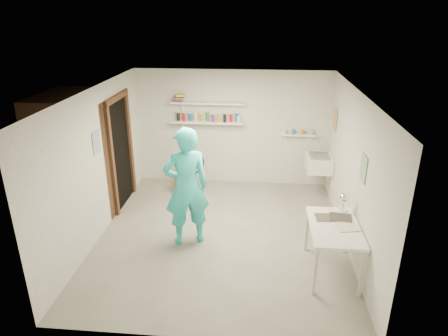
# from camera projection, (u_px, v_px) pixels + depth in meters

# --- Properties ---
(floor) EXTENTS (4.00, 4.50, 0.02)m
(floor) POSITION_uv_depth(u_px,v_px,m) (222.00, 236.00, 6.65)
(floor) COLOR slate
(floor) RESTS_ON ground
(ceiling) EXTENTS (4.00, 4.50, 0.02)m
(ceiling) POSITION_uv_depth(u_px,v_px,m) (221.00, 91.00, 5.75)
(ceiling) COLOR silver
(ceiling) RESTS_ON wall_back
(wall_back) EXTENTS (4.00, 0.02, 2.40)m
(wall_back) POSITION_uv_depth(u_px,v_px,m) (232.00, 128.00, 8.29)
(wall_back) COLOR silver
(wall_back) RESTS_ON ground
(wall_front) EXTENTS (4.00, 0.02, 2.40)m
(wall_front) POSITION_uv_depth(u_px,v_px,m) (201.00, 250.00, 4.11)
(wall_front) COLOR silver
(wall_front) RESTS_ON ground
(wall_left) EXTENTS (0.02, 4.50, 2.40)m
(wall_left) POSITION_uv_depth(u_px,v_px,m) (97.00, 164.00, 6.37)
(wall_left) COLOR silver
(wall_left) RESTS_ON ground
(wall_right) EXTENTS (0.02, 4.50, 2.40)m
(wall_right) POSITION_uv_depth(u_px,v_px,m) (354.00, 173.00, 6.03)
(wall_right) COLOR silver
(wall_right) RESTS_ON ground
(doorway_recess) EXTENTS (0.02, 0.90, 2.00)m
(doorway_recess) POSITION_uv_depth(u_px,v_px,m) (121.00, 154.00, 7.41)
(doorway_recess) COLOR black
(doorway_recess) RESTS_ON wall_left
(corridor_box) EXTENTS (1.40, 1.50, 2.10)m
(corridor_box) POSITION_uv_depth(u_px,v_px,m) (83.00, 150.00, 7.45)
(corridor_box) COLOR brown
(corridor_box) RESTS_ON ground
(door_lintel) EXTENTS (0.06, 1.05, 0.10)m
(door_lintel) POSITION_uv_depth(u_px,v_px,m) (116.00, 98.00, 7.02)
(door_lintel) COLOR brown
(door_lintel) RESTS_ON wall_left
(door_jamb_near) EXTENTS (0.06, 0.10, 2.00)m
(door_jamb_near) POSITION_uv_depth(u_px,v_px,m) (112.00, 164.00, 6.95)
(door_jamb_near) COLOR brown
(door_jamb_near) RESTS_ON ground
(door_jamb_far) EXTENTS (0.06, 0.10, 2.00)m
(door_jamb_far) POSITION_uv_depth(u_px,v_px,m) (130.00, 145.00, 7.87)
(door_jamb_far) COLOR brown
(door_jamb_far) RESTS_ON ground
(shelf_lower) EXTENTS (1.50, 0.22, 0.03)m
(shelf_lower) POSITION_uv_depth(u_px,v_px,m) (207.00, 122.00, 8.15)
(shelf_lower) COLOR white
(shelf_lower) RESTS_ON wall_back
(shelf_upper) EXTENTS (1.50, 0.22, 0.03)m
(shelf_upper) POSITION_uv_depth(u_px,v_px,m) (207.00, 103.00, 8.00)
(shelf_upper) COLOR white
(shelf_upper) RESTS_ON wall_back
(ledge_shelf) EXTENTS (0.70, 0.14, 0.03)m
(ledge_shelf) POSITION_uv_depth(u_px,v_px,m) (298.00, 135.00, 8.12)
(ledge_shelf) COLOR white
(ledge_shelf) RESTS_ON wall_back
(poster_left) EXTENTS (0.01, 0.28, 0.36)m
(poster_left) POSITION_uv_depth(u_px,v_px,m) (96.00, 143.00, 6.28)
(poster_left) COLOR #334C7F
(poster_left) RESTS_ON wall_left
(poster_right_a) EXTENTS (0.01, 0.34, 0.42)m
(poster_right_a) POSITION_uv_depth(u_px,v_px,m) (335.00, 120.00, 7.56)
(poster_right_a) COLOR #995933
(poster_right_a) RESTS_ON wall_right
(poster_right_b) EXTENTS (0.01, 0.30, 0.38)m
(poster_right_b) POSITION_uv_depth(u_px,v_px,m) (363.00, 168.00, 5.41)
(poster_right_b) COLOR #3F724C
(poster_right_b) RESTS_ON wall_right
(belfast_sink) EXTENTS (0.48, 0.60, 0.30)m
(belfast_sink) POSITION_uv_depth(u_px,v_px,m) (319.00, 163.00, 7.81)
(belfast_sink) COLOR white
(belfast_sink) RESTS_ON wall_right
(man) EXTENTS (0.82, 0.68, 1.92)m
(man) POSITION_uv_depth(u_px,v_px,m) (186.00, 187.00, 6.13)
(man) COLOR #28CBCC
(man) RESTS_ON ground
(wall_clock) EXTENTS (0.33, 0.16, 0.35)m
(wall_clock) POSITION_uv_depth(u_px,v_px,m) (193.00, 163.00, 6.19)
(wall_clock) COLOR beige
(wall_clock) RESTS_ON man
(wooden_chair) EXTENTS (0.40, 0.39, 0.80)m
(wooden_chair) POSITION_uv_depth(u_px,v_px,m) (185.00, 175.00, 8.03)
(wooden_chair) COLOR brown
(wooden_chair) RESTS_ON ground
(work_table) EXTENTS (0.67, 1.12, 0.74)m
(work_table) POSITION_uv_depth(u_px,v_px,m) (332.00, 249.00, 5.60)
(work_table) COLOR white
(work_table) RESTS_ON ground
(desk_lamp) EXTENTS (0.14, 0.14, 0.14)m
(desk_lamp) POSITION_uv_depth(u_px,v_px,m) (344.00, 198.00, 5.78)
(desk_lamp) COLOR white
(desk_lamp) RESTS_ON work_table
(spray_cans) EXTENTS (1.34, 0.06, 0.17)m
(spray_cans) POSITION_uv_depth(u_px,v_px,m) (207.00, 117.00, 8.11)
(spray_cans) COLOR black
(spray_cans) RESTS_ON shelf_lower
(book_stack) EXTENTS (0.26, 0.14, 0.14)m
(book_stack) POSITION_uv_depth(u_px,v_px,m) (179.00, 98.00, 8.02)
(book_stack) COLOR red
(book_stack) RESTS_ON shelf_upper
(ledge_pots) EXTENTS (0.48, 0.07, 0.09)m
(ledge_pots) POSITION_uv_depth(u_px,v_px,m) (298.00, 132.00, 8.10)
(ledge_pots) COLOR silver
(ledge_pots) RESTS_ON ledge_shelf
(papers) EXTENTS (0.30, 0.22, 0.02)m
(papers) POSITION_uv_depth(u_px,v_px,m) (335.00, 225.00, 5.46)
(papers) COLOR silver
(papers) RESTS_ON work_table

